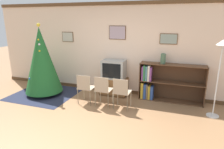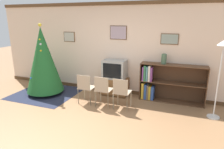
{
  "view_description": "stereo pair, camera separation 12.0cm",
  "coord_description": "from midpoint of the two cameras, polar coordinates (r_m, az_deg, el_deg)",
  "views": [
    {
      "loc": [
        1.84,
        -3.21,
        2.23
      ],
      "look_at": [
        0.26,
        1.35,
        0.88
      ],
      "focal_mm": 32.0,
      "sensor_mm": 36.0,
      "label": 1
    },
    {
      "loc": [
        1.95,
        -3.16,
        2.23
      ],
      "look_at": [
        0.26,
        1.35,
        0.88
      ],
      "focal_mm": 32.0,
      "sensor_mm": 36.0,
      "label": 2
    }
  ],
  "objects": [
    {
      "name": "folding_chair_right",
      "position": [
        5.01,
        3.39,
        -4.91
      ],
      "size": [
        0.4,
        0.4,
        0.82
      ],
      "color": "tan",
      "rests_on": "ground_plane"
    },
    {
      "name": "television",
      "position": [
        5.87,
        1.31,
        1.52
      ],
      "size": [
        0.67,
        0.45,
        0.55
      ],
      "color": "#9E9E99",
      "rests_on": "tv_console"
    },
    {
      "name": "ground_plane",
      "position": [
        4.33,
        -9.02,
        -15.59
      ],
      "size": [
        24.0,
        24.0,
        0.0
      ],
      "primitive_type": "plane",
      "color": "#936B47"
    },
    {
      "name": "tv_console",
      "position": [
        6.02,
        1.29,
        -3.4
      ],
      "size": [
        0.81,
        0.46,
        0.52
      ],
      "color": "brown",
      "rests_on": "ground_plane"
    },
    {
      "name": "folding_chair_left",
      "position": [
        5.37,
        -6.98,
        -3.55
      ],
      "size": [
        0.4,
        0.4,
        0.82
      ],
      "color": "tan",
      "rests_on": "ground_plane"
    },
    {
      "name": "folding_chair_center",
      "position": [
        5.17,
        -1.98,
        -4.22
      ],
      "size": [
        0.4,
        0.4,
        0.82
      ],
      "color": "tan",
      "rests_on": "ground_plane"
    },
    {
      "name": "standing_lamp",
      "position": [
        4.95,
        29.47,
        3.79
      ],
      "size": [
        0.28,
        0.28,
        1.8
      ],
      "color": "silver",
      "rests_on": "ground_plane"
    },
    {
      "name": "vase",
      "position": [
        5.56,
        15.21,
        4.37
      ],
      "size": [
        0.14,
        0.14,
        0.27
      ],
      "color": "#47664C",
      "rests_on": "bookshelf"
    },
    {
      "name": "christmas_tree",
      "position": [
        6.22,
        -18.56,
        3.96
      ],
      "size": [
        1.09,
        1.09,
        2.1
      ],
      "color": "maroon",
      "rests_on": "area_rug"
    },
    {
      "name": "bookshelf",
      "position": [
        5.74,
        14.38,
        -2.47
      ],
      "size": [
        1.73,
        0.36,
        1.05
      ],
      "color": "brown",
      "rests_on": "ground_plane"
    },
    {
      "name": "area_rug",
      "position": [
        6.51,
        -17.76,
        -5.13
      ],
      "size": [
        1.85,
        1.72,
        0.01
      ],
      "color": "#23283D",
      "rests_on": "ground_plane"
    },
    {
      "name": "wall_back",
      "position": [
        6.04,
        2.12,
        7.3
      ],
      "size": [
        8.35,
        0.11,
        2.7
      ],
      "color": "beige",
      "rests_on": "ground_plane"
    }
  ]
}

